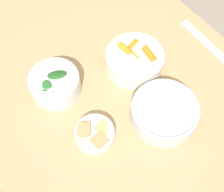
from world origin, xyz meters
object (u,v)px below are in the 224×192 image
Objects in this scene: bowl_beans_hotdog at (164,112)px; ruler at (210,46)px; bowl_greens at (55,83)px; bowl_cookies at (95,133)px; bowl_carrots at (135,60)px.

ruler is (-0.11, 0.31, -0.03)m from bowl_beans_hotdog.
bowl_beans_hotdog is 0.33m from ruler.
bowl_greens is 0.54m from ruler.
bowl_beans_hotdog reaches higher than bowl_cookies.
bowl_greens reaches higher than bowl_carrots.
bowl_carrots is 0.28m from bowl_cookies.
bowl_carrots is at bearing -109.22° from ruler.
bowl_carrots is 1.21× the size of bowl_greens.
ruler is at bearing 72.20° from bowl_greens.
bowl_carrots is 0.95× the size of bowl_beans_hotdog.
bowl_beans_hotdog is 0.21m from bowl_cookies.
bowl_carrots is 0.68× the size of ruler.
bowl_carrots reaches higher than ruler.
bowl_cookies is (0.20, 0.01, -0.02)m from bowl_greens.
bowl_cookies is (0.13, -0.25, -0.01)m from bowl_carrots.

